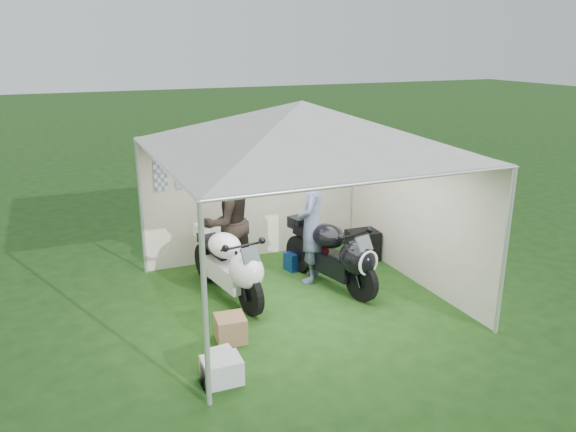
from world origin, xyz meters
name	(u,v)px	position (x,y,z in m)	size (l,w,h in m)	color
ground	(301,298)	(0.00, 0.00, 0.00)	(80.00, 80.00, 0.00)	#1A3C12
canopy_tent	(301,131)	(0.00, 0.03, 2.58)	(5.66, 5.66, 3.00)	silver
motorcycle_white	(230,264)	(-0.98, 0.43, 0.58)	(0.68, 2.09, 1.03)	black
motorcycle_black	(334,253)	(0.67, 0.18, 0.58)	(0.80, 2.08, 1.04)	black
paddock_stand	(297,260)	(0.44, 1.12, 0.15)	(0.41, 0.26, 0.31)	#1944AA
person_dark_jacket	(226,222)	(-0.80, 1.17, 0.99)	(0.96, 0.75, 1.99)	black
person_blue_jacket	(312,224)	(0.47, 0.60, 0.97)	(0.71, 0.46, 1.93)	slate
equipment_box	(362,245)	(1.70, 1.05, 0.27)	(0.54, 0.43, 0.54)	black
crate_0	(222,370)	(-1.75, -1.65, 0.15)	(0.45, 0.35, 0.30)	silver
crate_1	(231,328)	(-1.37, -0.78, 0.17)	(0.38, 0.38, 0.34)	olive
crate_2	(221,358)	(-1.66, -1.32, 0.11)	(0.29, 0.24, 0.21)	silver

